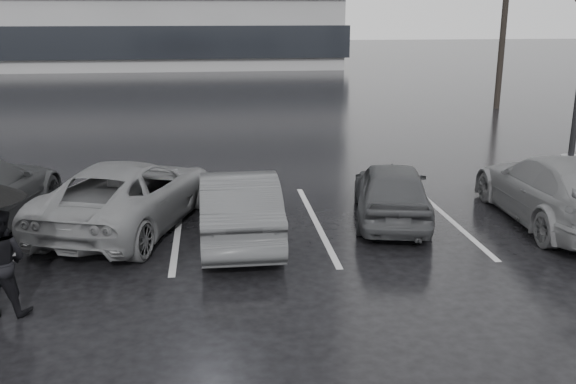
# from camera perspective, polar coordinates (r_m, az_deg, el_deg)

# --- Properties ---
(ground) EXTENTS (160.00, 160.00, 0.00)m
(ground) POSITION_cam_1_polar(r_m,az_deg,el_deg) (10.80, 1.49, -7.05)
(ground) COLOR black
(ground) RESTS_ON ground
(car_main) EXTENTS (2.18, 3.88, 1.25)m
(car_main) POSITION_cam_1_polar(r_m,az_deg,el_deg) (13.33, 9.20, 0.10)
(car_main) COLOR black
(car_main) RESTS_ON ground
(car_west_a) EXTENTS (1.43, 4.05, 1.33)m
(car_west_a) POSITION_cam_1_polar(r_m,az_deg,el_deg) (12.10, -4.42, -1.16)
(car_west_a) COLOR #2B2B2E
(car_west_a) RESTS_ON ground
(car_west_b) EXTENTS (3.68, 5.33, 1.35)m
(car_west_b) POSITION_cam_1_polar(r_m,az_deg,el_deg) (13.15, -14.01, -0.16)
(car_west_b) COLOR #505052
(car_west_b) RESTS_ON ground
(car_east) EXTENTS (2.19, 4.92, 1.40)m
(car_east) POSITION_cam_1_polar(r_m,az_deg,el_deg) (14.06, 22.76, 0.20)
(car_east) COLOR #505052
(car_east) RESTS_ON ground
(pedestrian_right) EXTENTS (0.86, 0.73, 1.56)m
(pedestrian_right) POSITION_cam_1_polar(r_m,az_deg,el_deg) (9.97, -24.17, -5.70)
(pedestrian_right) COLOR black
(pedestrian_right) RESTS_ON ground
(stall_stripes) EXTENTS (19.72, 5.00, 0.00)m
(stall_stripes) POSITION_cam_1_polar(r_m,az_deg,el_deg) (13.06, -3.58, -2.92)
(stall_stripes) COLOR #B8B8BB
(stall_stripes) RESTS_ON ground
(tree_north) EXTENTS (0.26, 0.26, 8.50)m
(tree_north) POSITION_cam_1_polar(r_m,az_deg,el_deg) (29.59, 18.75, 15.24)
(tree_north) COLOR black
(tree_north) RESTS_ON ground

